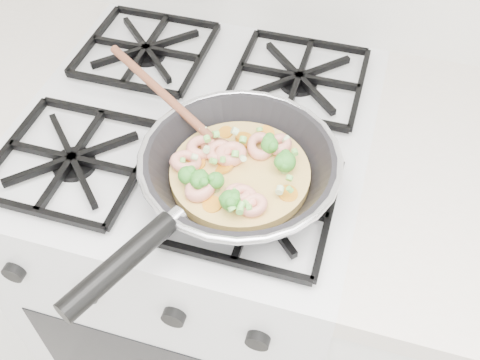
# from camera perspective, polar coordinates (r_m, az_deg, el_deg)

# --- Properties ---
(stove) EXTENTS (0.60, 0.60, 0.92)m
(stove) POSITION_cam_1_polar(r_m,az_deg,el_deg) (1.30, -3.51, -8.27)
(stove) COLOR silver
(stove) RESTS_ON ground
(skillet) EXTENTS (0.42, 0.46, 0.09)m
(skillet) POSITION_cam_1_polar(r_m,az_deg,el_deg) (0.81, -0.37, 1.05)
(skillet) COLOR black
(skillet) RESTS_ON stove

